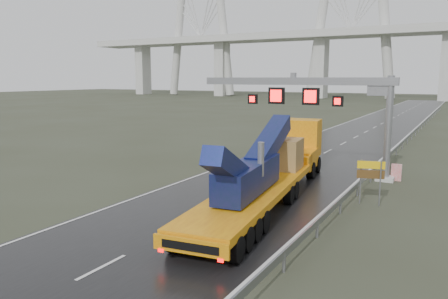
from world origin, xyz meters
The scene contains 7 objects.
ground centered at (0.00, 0.00, 0.00)m, with size 400.00×400.00×0.00m, color #323525.
road centered at (0.00, 40.00, 0.01)m, with size 11.00×200.00×0.02m, color black.
guardrail centered at (6.10, 30.00, 0.70)m, with size 0.20×140.00×1.40m, color gray, non-canonical shape.
sign_gantry centered at (2.10, 17.99, 5.61)m, with size 14.90×1.20×7.42m.
heavy_haul_truck centered at (1.54, 11.25, 1.85)m, with size 5.39×20.46×4.76m.
exit_sign_pair centered at (7.10, 11.42, 1.78)m, with size 1.44×0.47×2.54m.
striped_barrier centered at (7.55, 18.40, 0.57)m, with size 0.68×0.36×1.15m, color red.
Camera 1 is at (11.53, -13.22, 7.03)m, focal length 35.00 mm.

